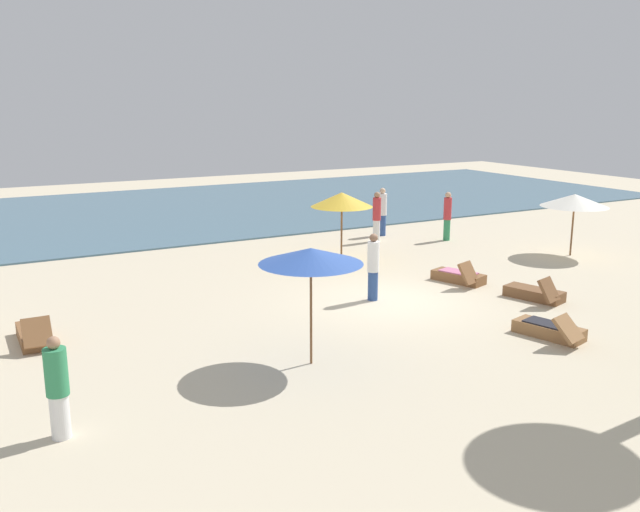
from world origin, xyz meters
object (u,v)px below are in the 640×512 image
umbrella_1 (342,200)px  umbrella_2 (311,256)px  person_3 (382,212)px  person_1 (377,216)px  lounger_3 (550,330)px  person_4 (58,388)px  person_0 (373,266)px  lounger_0 (34,335)px  umbrella_3 (575,200)px  lounger_2 (459,276)px  person_2 (447,215)px  lounger_1 (535,293)px

umbrella_1 → umbrella_2: (-5.02, -7.32, 0.19)m
person_3 → person_1: bearing=-133.9°
lounger_3 → person_4: (-10.14, 0.39, 0.65)m
person_3 → person_4: person_3 is taller
person_0 → lounger_0: bearing=174.3°
person_4 → umbrella_2: bearing=9.6°
person_1 → umbrella_3: bearing=-48.9°
lounger_2 → person_0: size_ratio=0.99×
person_2 → person_4: 17.47m
umbrella_1 → person_2: 5.28m
lounger_0 → person_0: person_0 is taller
umbrella_2 → lounger_0: size_ratio=1.41×
person_3 → person_4: 17.28m
umbrella_1 → lounger_1: (2.18, -6.26, -1.82)m
umbrella_2 → umbrella_3: umbrella_2 is taller
umbrella_1 → person_0: (-1.55, -4.23, -1.09)m
lounger_2 → person_3: bearing=74.3°
lounger_2 → person_1: (1.12, 5.98, 0.76)m
person_4 → umbrella_1: bearing=39.6°
lounger_0 → person_0: (8.14, -0.81, 0.73)m
lounger_1 → person_2: (2.90, 7.20, 0.76)m
umbrella_1 → person_2: bearing=10.4°
umbrella_2 → person_0: 4.83m
umbrella_2 → lounger_0: 6.41m
lounger_1 → person_3: 9.24m
umbrella_2 → person_2: bearing=39.2°
person_4 → umbrella_3: bearing=16.7°
umbrella_1 → lounger_0: bearing=-160.6°
lounger_0 → person_0: 8.21m
umbrella_3 → person_0: 8.79m
person_2 → person_3: size_ratio=0.98×
umbrella_1 → umbrella_3: bearing=-23.2°
lounger_1 → person_3: size_ratio=0.95×
lounger_1 → umbrella_3: bearing=33.1°
umbrella_2 → lounger_1: umbrella_2 is taller
lounger_3 → lounger_1: bearing=50.2°
person_1 → person_0: bearing=-124.2°
umbrella_1 → person_3: size_ratio=1.22×
umbrella_1 → person_4: bearing=-140.4°
umbrella_1 → lounger_0: size_ratio=1.34×
lounger_3 → person_4: bearing=177.8°
person_0 → person_2: 8.40m
umbrella_3 → lounger_1: size_ratio=1.26×
umbrella_3 → lounger_1: bearing=-146.9°
person_2 → person_1: bearing=155.7°
person_3 → umbrella_2: bearing=-129.9°
person_4 → lounger_1: bearing=8.9°
lounger_1 → person_1: 8.33m
lounger_0 → lounger_3: size_ratio=0.93×
lounger_0 → lounger_1: (11.87, -2.84, 0.00)m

